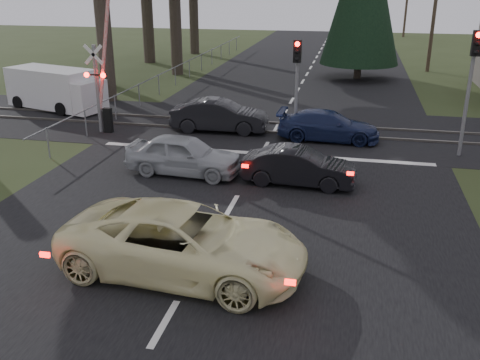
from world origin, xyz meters
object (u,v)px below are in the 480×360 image
(utility_pole_mid, at_px, (435,4))
(white_van, at_px, (58,89))
(traffic_signal_center, at_px, (297,72))
(cream_coupe, at_px, (184,242))
(dark_hatchback, at_px, (299,167))
(crossing_signal, at_px, (102,86))
(blue_sedan, at_px, (328,126))
(silver_car, at_px, (184,155))
(dark_car_far, at_px, (220,116))
(traffic_signal_right, at_px, (474,70))

(utility_pole_mid, relative_size, white_van, 1.59)
(traffic_signal_center, height_order, cream_coupe, traffic_signal_center)
(traffic_signal_center, xyz_separation_m, dark_hatchback, (0.77, -5.46, -2.20))
(crossing_signal, distance_m, cream_coupe, 12.96)
(cream_coupe, bearing_deg, blue_sedan, -8.00)
(dark_hatchback, bearing_deg, cream_coupe, 165.53)
(dark_hatchback, distance_m, silver_car, 4.02)
(dark_car_far, bearing_deg, dark_hatchback, -146.72)
(dark_car_far, relative_size, white_van, 0.75)
(crossing_signal, distance_m, traffic_signal_center, 8.36)
(cream_coupe, height_order, blue_sedan, cream_coupe)
(traffic_signal_right, relative_size, utility_pole_mid, 0.52)
(dark_hatchback, bearing_deg, traffic_signal_right, -50.53)
(traffic_signal_center, bearing_deg, dark_car_far, 173.98)
(utility_pole_mid, bearing_deg, cream_coupe, -105.68)
(crossing_signal, xyz_separation_m, traffic_signal_center, (8.27, 0.89, 0.75))
(traffic_signal_right, distance_m, blue_sedan, 5.92)
(blue_sedan, xyz_separation_m, white_van, (-13.99, 2.74, 0.44))
(cream_coupe, bearing_deg, crossing_signal, 37.91)
(dark_hatchback, xyz_separation_m, white_van, (-13.34, 8.16, 0.45))
(crossing_signal, height_order, dark_hatchback, crossing_signal)
(traffic_signal_right, bearing_deg, utility_pole_mid, 87.34)
(traffic_signal_right, relative_size, dark_car_far, 1.11)
(silver_car, height_order, white_van, white_van)
(traffic_signal_right, distance_m, dark_hatchback, 7.67)
(traffic_signal_right, distance_m, white_van, 19.65)
(crossing_signal, relative_size, traffic_signal_center, 1.70)
(cream_coupe, distance_m, silver_car, 6.73)
(dark_hatchback, xyz_separation_m, silver_car, (-4.01, 0.19, 0.08))
(silver_car, relative_size, white_van, 0.71)
(crossing_signal, height_order, white_van, crossing_signal)
(traffic_signal_center, bearing_deg, silver_car, -121.64)
(white_van, bearing_deg, silver_car, -23.32)
(dark_hatchback, relative_size, blue_sedan, 0.87)
(traffic_signal_center, distance_m, white_van, 12.98)
(white_van, bearing_deg, utility_pole_mid, 56.81)
(blue_sedan, bearing_deg, silver_car, 139.70)
(dark_hatchback, relative_size, white_van, 0.65)
(cream_coupe, height_order, dark_car_far, cream_coupe)
(cream_coupe, height_order, dark_hatchback, cream_coupe)
(dark_hatchback, xyz_separation_m, blue_sedan, (0.65, 5.43, 0.01))
(crossing_signal, distance_m, utility_pole_mid, 25.78)
(traffic_signal_right, height_order, traffic_signal_center, traffic_signal_right)
(white_van, bearing_deg, traffic_signal_right, 5.66)
(crossing_signal, relative_size, dark_hatchback, 1.88)
(traffic_signal_right, xyz_separation_m, utility_pole_mid, (0.95, 20.53, 1.41))
(traffic_signal_right, xyz_separation_m, silver_car, (-9.79, -4.07, -2.63))
(traffic_signal_center, relative_size, utility_pole_mid, 0.46)
(traffic_signal_center, bearing_deg, dark_hatchback, -82.02)
(dark_car_far, bearing_deg, cream_coupe, -171.93)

